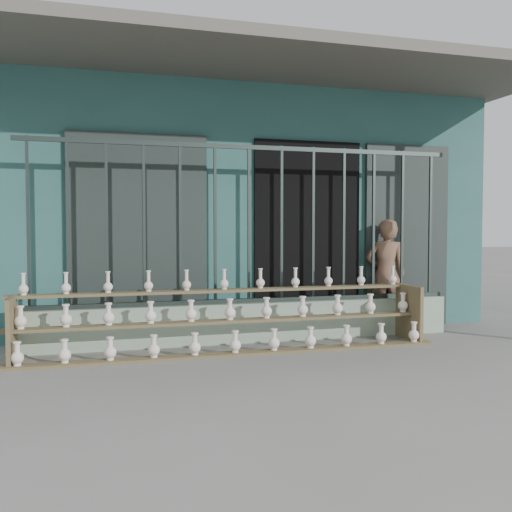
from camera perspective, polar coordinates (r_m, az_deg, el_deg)
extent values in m
plane|color=slate|center=(5.41, 2.94, -11.14)|extent=(60.00, 60.00, 0.00)
cube|color=#295754|center=(9.43, -5.49, 4.56)|extent=(7.00, 5.00, 3.20)
cube|color=black|center=(7.27, 5.08, 1.96)|extent=(1.40, 0.12, 2.40)
cube|color=black|center=(6.77, -11.66, 1.86)|extent=(1.60, 0.08, 2.40)
cube|color=black|center=(7.84, 14.79, 1.94)|extent=(1.20, 0.08, 2.40)
cube|color=#59544C|center=(6.66, -0.50, 18.89)|extent=(7.40, 2.00, 0.12)
cube|color=#93AB93|center=(6.58, -0.72, -6.63)|extent=(5.00, 0.20, 0.45)
cube|color=#283330|center=(6.31, -21.84, 3.03)|extent=(0.03, 0.03, 1.80)
cube|color=#283330|center=(6.28, -18.28, 3.09)|extent=(0.03, 0.03, 1.80)
cube|color=#283330|center=(6.27, -14.70, 3.14)|extent=(0.03, 0.03, 1.80)
cube|color=#283330|center=(6.29, -11.12, 3.17)|extent=(0.03, 0.03, 1.80)
cube|color=#283330|center=(6.34, -7.59, 3.20)|extent=(0.03, 0.03, 1.80)
cube|color=#283330|center=(6.40, -4.11, 3.21)|extent=(0.03, 0.03, 1.80)
cube|color=#283330|center=(6.50, -0.72, 3.21)|extent=(0.03, 0.03, 1.80)
cube|color=#283330|center=(6.61, 2.56, 3.20)|extent=(0.03, 0.03, 1.80)
cube|color=#283330|center=(6.74, 5.73, 3.18)|extent=(0.03, 0.03, 1.80)
cube|color=#283330|center=(6.89, 8.76, 3.15)|extent=(0.03, 0.03, 1.80)
cube|color=#283330|center=(7.07, 11.66, 3.11)|extent=(0.03, 0.03, 1.80)
cube|color=#283330|center=(7.26, 14.41, 3.07)|extent=(0.03, 0.03, 1.80)
cube|color=#283330|center=(7.46, 17.01, 3.02)|extent=(0.03, 0.03, 1.80)
cube|color=#283330|center=(6.56, -0.73, 10.83)|extent=(5.00, 0.04, 0.05)
cube|color=#283330|center=(6.55, -0.72, -4.47)|extent=(5.00, 0.04, 0.05)
cube|color=brown|center=(5.93, -2.10, -9.76)|extent=(4.50, 0.18, 0.03)
cube|color=brown|center=(6.11, -2.66, -6.51)|extent=(4.50, 0.18, 0.03)
cube|color=brown|center=(6.31, -3.19, -3.47)|extent=(4.50, 0.18, 0.03)
cube|color=brown|center=(6.00, -23.23, -6.85)|extent=(0.04, 0.55, 0.64)
cube|color=brown|center=(6.91, 15.05, -5.48)|extent=(0.04, 0.55, 0.64)
imported|color=brown|center=(7.49, 12.86, -1.84)|extent=(0.60, 0.48, 1.42)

